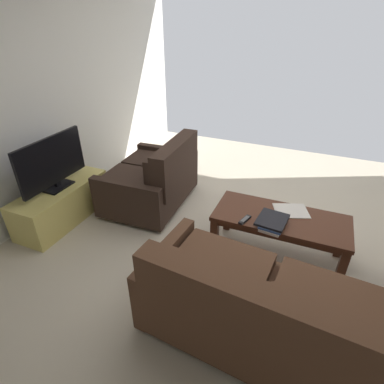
% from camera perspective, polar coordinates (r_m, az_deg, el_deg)
% --- Properties ---
extents(ground_plane, '(5.13, 5.67, 0.01)m').
position_cam_1_polar(ground_plane, '(3.35, 12.24, -9.67)').
color(ground_plane, beige).
extents(wall_right, '(0.12, 5.67, 2.64)m').
position_cam_1_polar(wall_right, '(3.96, -25.90, 15.84)').
color(wall_right, silver).
rests_on(wall_right, ground).
extents(sofa_main, '(1.77, 0.96, 0.83)m').
position_cam_1_polar(sofa_main, '(2.29, 12.78, -20.83)').
color(sofa_main, black).
rests_on(sofa_main, ground).
extents(loveseat_near, '(0.92, 1.20, 0.86)m').
position_cam_1_polar(loveseat_near, '(3.80, -6.98, 2.43)').
color(loveseat_near, black).
rests_on(loveseat_near, ground).
extents(coffee_table, '(1.24, 0.54, 0.46)m').
position_cam_1_polar(coffee_table, '(3.04, 16.02, -5.49)').
color(coffee_table, '#4C2819').
rests_on(coffee_table, ground).
extents(tv_stand, '(0.44, 1.13, 0.43)m').
position_cam_1_polar(tv_stand, '(3.84, -22.91, -1.97)').
color(tv_stand, '#D8C666').
rests_on(tv_stand, ground).
extents(flat_tv, '(0.20, 0.88, 0.58)m').
position_cam_1_polar(flat_tv, '(3.62, -24.49, 4.96)').
color(flat_tv, black).
rests_on(flat_tv, tv_stand).
extents(book_stack, '(0.28, 0.32, 0.07)m').
position_cam_1_polar(book_stack, '(2.84, 14.72, -5.44)').
color(book_stack, silver).
rests_on(book_stack, coffee_table).
extents(tv_remote, '(0.09, 0.17, 0.02)m').
position_cam_1_polar(tv_remote, '(2.87, 9.75, -5.08)').
color(tv_remote, black).
rests_on(tv_remote, coffee_table).
extents(loose_magazine, '(0.38, 0.35, 0.01)m').
position_cam_1_polar(loose_magazine, '(3.11, 17.86, -3.33)').
color(loose_magazine, silver).
rests_on(loose_magazine, coffee_table).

